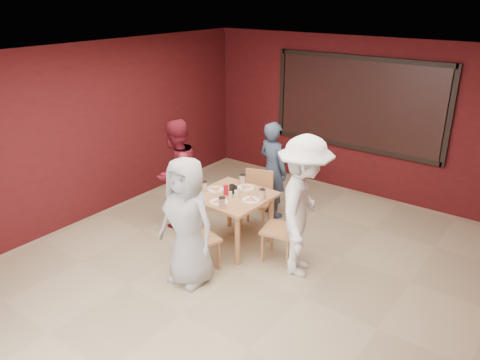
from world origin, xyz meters
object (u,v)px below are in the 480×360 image
Objects in this scene: diner_front at (187,222)px; chair_right at (285,226)px; chair_left at (187,203)px; diner_back at (273,170)px; diner_right at (303,207)px; dining_table at (233,201)px; diner_left at (176,173)px; chair_back at (257,196)px; chair_front at (195,236)px.

chair_right is at bearing 57.22° from diner_front.
diner_back is (0.76, 1.26, 0.35)m from chair_left.
diner_right is at bearing 151.67° from diner_back.
diner_left is (-1.12, 0.01, 0.16)m from dining_table.
chair_back is 1.31m from diner_left.
dining_table is at bearing -175.46° from chair_right.
diner_back is 0.93× the size of diner_left.
chair_left is at bearing 133.31° from diner_front.
diner_right reaches higher than dining_table.
chair_right is (0.90, -0.62, 0.01)m from chair_back.
diner_left reaches higher than chair_right.
diner_back is 0.85× the size of diner_right.
chair_left is 0.86× the size of chair_right.
chair_right reaches higher than chair_left.
diner_left is (-1.15, 0.87, 0.35)m from chair_front.
dining_table reaches higher than chair_back.
diner_right is (1.16, -0.02, 0.25)m from dining_table.
diner_front is at bearing 110.97° from diner_back.
dining_table is at bearing 95.97° from diner_front.
chair_back is 0.54× the size of diner_front.
dining_table is 0.88m from chair_left.
diner_front reaches higher than dining_table.
dining_table is at bearing 5.19° from chair_left.
diner_back is (-0.21, 2.26, -0.05)m from diner_front.
chair_front is 1.47m from diner_right.
diner_right is at bearing 1.49° from chair_left.
chair_front is 1.18m from chair_left.
chair_back is 0.98× the size of chair_right.
chair_front is (0.03, -0.86, -0.18)m from dining_table.
diner_left is at bearing 161.94° from chair_left.
diner_front reaches higher than chair_front.
chair_front reaches higher than chair_left.
diner_back is (-0.08, 1.18, 0.11)m from dining_table.
diner_front reaches higher than diner_back.
dining_table is 0.88m from chair_front.
dining_table is 1.11× the size of chair_right.
chair_back is 0.57× the size of diner_back.
diner_back is (-0.12, 2.04, 0.29)m from chair_front.
chair_back reaches higher than chair_left.
chair_front is 0.57× the size of diner_back.
diner_back is at bearing 24.98° from diner_right.
chair_front is at bearing 111.47° from diner_front.
chair_right is at bearing 4.54° from dining_table.
chair_back is 1.81m from diner_front.
diner_right is (2.28, -0.04, 0.09)m from diner_left.
chair_right is (0.85, 0.07, -0.17)m from dining_table.
dining_table is at bearing 81.07° from diner_left.
diner_left is 0.91× the size of diner_right.
chair_back is at bearing 43.53° from chair_left.
diner_back reaches higher than chair_back.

